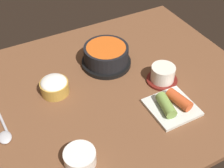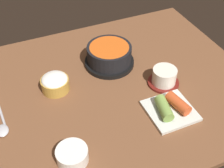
# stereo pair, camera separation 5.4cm
# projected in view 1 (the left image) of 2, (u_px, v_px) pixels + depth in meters

# --- Properties ---
(dining_table) EXTENTS (1.00, 0.76, 0.02)m
(dining_table) POSITION_uv_depth(u_px,v_px,m) (104.00, 91.00, 0.98)
(dining_table) COLOR brown
(dining_table) RESTS_ON ground
(stone_pot) EXTENTS (0.18, 0.18, 0.07)m
(stone_pot) POSITION_uv_depth(u_px,v_px,m) (106.00, 56.00, 1.04)
(stone_pot) COLOR black
(stone_pot) RESTS_ON dining_table
(rice_bowl) EXTENTS (0.09, 0.09, 0.06)m
(rice_bowl) POSITION_uv_depth(u_px,v_px,m) (54.00, 86.00, 0.94)
(rice_bowl) COLOR #B78C38
(rice_bowl) RESTS_ON dining_table
(tea_cup_with_saucer) EXTENTS (0.10, 0.10, 0.06)m
(tea_cup_with_saucer) POSITION_uv_depth(u_px,v_px,m) (163.00, 74.00, 0.98)
(tea_cup_with_saucer) COLOR maroon
(tea_cup_with_saucer) RESTS_ON dining_table
(kimchi_plate) EXTENTS (0.14, 0.14, 0.04)m
(kimchi_plate) POSITION_uv_depth(u_px,v_px,m) (172.00, 105.00, 0.89)
(kimchi_plate) COLOR silver
(kimchi_plate) RESTS_ON dining_table
(side_bowl_near) EXTENTS (0.08, 0.08, 0.04)m
(side_bowl_near) POSITION_uv_depth(u_px,v_px,m) (80.00, 157.00, 0.75)
(side_bowl_near) COLOR white
(side_bowl_near) RESTS_ON dining_table
(spoon) EXTENTS (0.04, 0.18, 0.01)m
(spoon) POSITION_uv_depth(u_px,v_px,m) (4.00, 131.00, 0.83)
(spoon) COLOR #B7B7BC
(spoon) RESTS_ON dining_table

